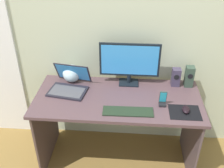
{
  "coord_description": "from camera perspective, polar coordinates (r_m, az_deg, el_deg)",
  "views": [
    {
      "loc": [
        0.1,
        -1.89,
        2.08
      ],
      "look_at": [
        -0.05,
        -0.02,
        0.9
      ],
      "focal_mm": 42.58,
      "sensor_mm": 36.0,
      "label": 1
    }
  ],
  "objects": [
    {
      "name": "mousepad",
      "position": [
        2.22,
        15.33,
        -5.87
      ],
      "size": [
        0.25,
        0.2,
        0.0
      ],
      "primitive_type": "cube",
      "color": "black",
      "rests_on": "desk"
    },
    {
      "name": "speaker_right",
      "position": [
        2.52,
        16.25,
        1.58
      ],
      "size": [
        0.07,
        0.08,
        0.2
      ],
      "color": "#304336",
      "rests_on": "desk"
    },
    {
      "name": "monitor",
      "position": [
        2.4,
        3.78,
        4.7
      ],
      "size": [
        0.54,
        0.14,
        0.4
      ],
      "color": "black",
      "rests_on": "desk"
    },
    {
      "name": "laptop",
      "position": [
        2.42,
        -9.15,
        -0.19
      ],
      "size": [
        0.38,
        0.36,
        0.22
      ],
      "color": "black",
      "rests_on": "desk"
    },
    {
      "name": "mouse",
      "position": [
        2.21,
        15.59,
        -5.31
      ],
      "size": [
        0.07,
        0.11,
        0.04
      ],
      "primitive_type": "ellipsoid",
      "rotation": [
        0.0,
        0.0,
        -0.1
      ],
      "color": "black",
      "rests_on": "mousepad"
    },
    {
      "name": "speaker_near_monitor",
      "position": [
        2.5,
        13.55,
        1.45
      ],
      "size": [
        0.08,
        0.08,
        0.17
      ],
      "color": "#3C3449",
      "rests_on": "desk"
    },
    {
      "name": "desk",
      "position": [
        2.4,
        1.2,
        -5.9
      ],
      "size": [
        1.45,
        0.66,
        0.75
      ],
      "color": "#4F393E",
      "rests_on": "ground_plane"
    },
    {
      "name": "wall_back",
      "position": [
        2.43,
        1.94,
        12.2
      ],
      "size": [
        6.0,
        0.04,
        2.5
      ],
      "primitive_type": "cube",
      "color": "#B7BF9D",
      "rests_on": "ground_plane"
    },
    {
      "name": "phone_in_dock",
      "position": [
        2.23,
        10.82,
        -3.47
      ],
      "size": [
        0.06,
        0.05,
        0.14
      ],
      "color": "black",
      "rests_on": "desk"
    },
    {
      "name": "ground_plane",
      "position": [
        2.81,
        1.06,
        -15.53
      ],
      "size": [
        8.0,
        8.0,
        0.0
      ],
      "primitive_type": "plane",
      "color": "olive"
    },
    {
      "name": "fishbowl",
      "position": [
        2.53,
        -8.68,
        2.27
      ],
      "size": [
        0.17,
        0.17,
        0.17
      ],
      "primitive_type": "sphere",
      "color": "silver",
      "rests_on": "desk"
    },
    {
      "name": "keyboard_external",
      "position": [
        2.14,
        3.45,
        -5.91
      ],
      "size": [
        0.41,
        0.13,
        0.01
      ],
      "primitive_type": "cube",
      "rotation": [
        0.0,
        0.0,
        0.02
      ],
      "color": "black",
      "rests_on": "desk"
    }
  ]
}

